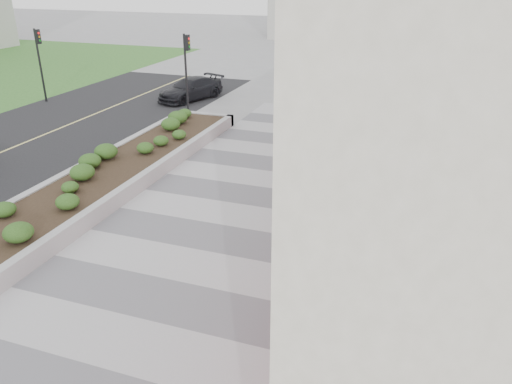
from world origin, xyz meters
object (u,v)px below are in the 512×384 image
traffic_signal_far (39,54)px  car_dark (191,89)px  planter (102,178)px  traffic_signal_near (187,62)px  skateboarder (303,183)px

traffic_signal_far → car_dark: (7.93, 3.31, -2.12)m
planter → traffic_signal_near: bearing=99.3°
traffic_signal_far → skateboarder: bearing=-26.5°
planter → traffic_signal_far: traffic_signal_far is taller
traffic_signal_far → car_dark: size_ratio=0.95×
skateboarder → planter: bearing=165.5°
skateboarder → car_dark: size_ratio=0.36×
car_dark → traffic_signal_far: bearing=-137.2°
car_dark → skateboarder: bearing=-30.4°
planter → traffic_signal_far: size_ratio=4.29×
planter → traffic_signal_far: (-10.93, 10.00, 2.34)m
traffic_signal_far → traffic_signal_near: bearing=3.1°
traffic_signal_far → car_dark: bearing=22.6°
traffic_signal_far → skateboarder: traffic_signal_far is taller
planter → skateboarder: skateboarder is taller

